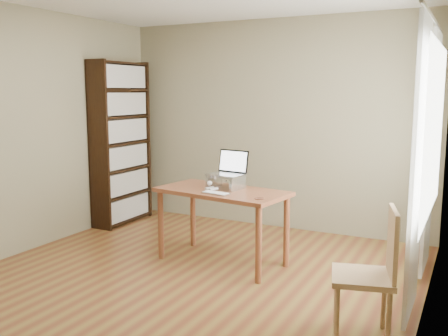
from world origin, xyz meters
TOP-DOWN VIEW (x-y plane):
  - room at (0.03, 0.01)m, footprint 4.04×4.54m
  - bookshelf at (-1.83, 1.55)m, footprint 0.30×0.90m
  - curtains at (1.92, 0.80)m, footprint 0.03×1.90m
  - desk at (0.07, 0.72)m, footprint 1.38×0.83m
  - laptop_stand at (0.07, 0.80)m, footprint 0.32×0.25m
  - laptop at (0.07, 0.86)m, footprint 0.38×0.33m
  - keyboard at (0.11, 0.50)m, footprint 0.28×0.15m
  - coaster at (0.56, 0.50)m, footprint 0.09×0.09m
  - cat at (0.05, 0.83)m, footprint 0.26×0.49m
  - chair at (1.72, -0.23)m, footprint 0.50×0.50m

SIDE VIEW (x-z plane):
  - chair at x=1.72m, z-range 0.04..0.97m
  - desk at x=0.07m, z-range 0.27..1.02m
  - coaster at x=0.56m, z-range 0.75..0.76m
  - keyboard at x=0.11m, z-range 0.75..0.77m
  - cat at x=0.05m, z-range 0.74..0.90m
  - laptop_stand at x=0.07m, z-range 0.77..0.90m
  - laptop at x=0.07m, z-range 0.82..1.07m
  - bookshelf at x=-1.83m, z-range 0.00..2.10m
  - curtains at x=1.92m, z-range 0.05..2.29m
  - room at x=0.03m, z-range -0.02..2.62m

